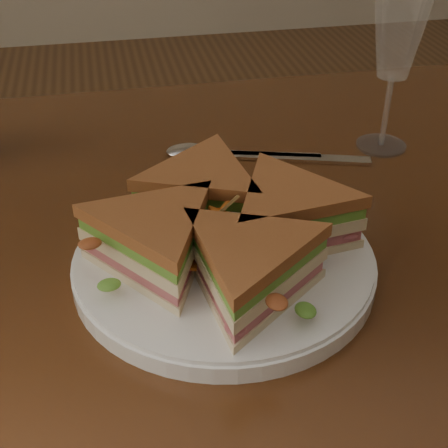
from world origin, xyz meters
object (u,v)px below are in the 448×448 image
object	(u,v)px
wine_glass	(398,39)
sandwich_wedges	(224,229)
plate	(224,263)
spoon	(205,152)
knife	(272,157)
table	(253,311)

from	to	relation	value
wine_glass	sandwich_wedges	bearing A→B (deg)	-140.16
plate	spoon	distance (m)	0.22
sandwich_wedges	spoon	distance (m)	0.22
spoon	wine_glass	world-z (taller)	wine_glass
plate	spoon	xyz separation A→B (m)	(0.02, 0.22, -0.00)
knife	wine_glass	world-z (taller)	wine_glass
table	sandwich_wedges	size ratio (longest dim) A/B	4.38
spoon	wine_glass	distance (m)	0.25
sandwich_wedges	wine_glass	xyz separation A→B (m)	(0.24, 0.20, 0.09)
plate	sandwich_wedges	world-z (taller)	sandwich_wedges
table	plate	world-z (taller)	plate
knife	wine_glass	bearing A→B (deg)	18.79
spoon	sandwich_wedges	bearing A→B (deg)	-80.42
table	spoon	distance (m)	0.20
spoon	wine_glass	size ratio (longest dim) A/B	0.97
sandwich_wedges	spoon	bearing A→B (deg)	84.08
plate	spoon	world-z (taller)	plate
sandwich_wedges	wine_glass	size ratio (longest dim) A/B	1.48
plate	wine_glass	distance (m)	0.33
table	spoon	bearing A→B (deg)	96.19
knife	wine_glass	size ratio (longest dim) A/B	1.13
knife	wine_glass	xyz separation A→B (m)	(0.14, 0.00, 0.13)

